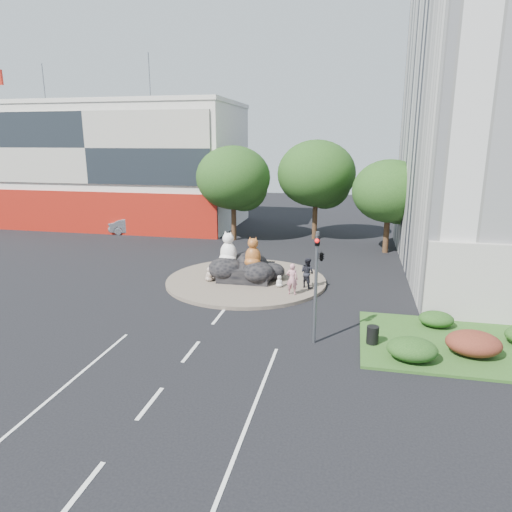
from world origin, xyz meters
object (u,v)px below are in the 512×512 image
(kitten_white, at_px, (279,281))
(litter_bin, at_px, (373,335))
(cat_tabby, at_px, (253,252))
(pedestrian_dark, at_px, (307,273))
(pedestrian_pink, at_px, (292,279))
(cat_white, at_px, (228,248))
(parked_car, at_px, (135,226))
(kitten_calico, at_px, (209,274))

(kitten_white, distance_m, litter_bin, 8.47)
(cat_tabby, xyz_separation_m, kitten_white, (1.82, -0.93, -1.47))
(kitten_white, height_order, pedestrian_dark, pedestrian_dark)
(pedestrian_dark, bearing_deg, pedestrian_pink, 99.45)
(cat_tabby, xyz_separation_m, pedestrian_dark, (3.43, -0.67, -0.93))
(cat_white, height_order, parked_car, cat_white)
(pedestrian_dark, xyz_separation_m, litter_bin, (3.58, -6.94, -0.59))
(cat_white, distance_m, kitten_white, 4.01)
(parked_car, bearing_deg, kitten_calico, -150.82)
(cat_tabby, relative_size, pedestrian_dark, 1.04)
(kitten_calico, height_order, parked_car, parked_car)
(cat_tabby, bearing_deg, pedestrian_pink, -35.40)
(cat_white, distance_m, cat_tabby, 1.69)
(cat_tabby, bearing_deg, parked_car, 140.61)
(pedestrian_dark, height_order, parked_car, pedestrian_dark)
(cat_white, xyz_separation_m, litter_bin, (8.67, -7.92, -1.63))
(cat_tabby, xyz_separation_m, litter_bin, (7.02, -7.61, -1.52))
(pedestrian_pink, relative_size, parked_car, 0.39)
(cat_white, height_order, kitten_calico, cat_white)
(kitten_calico, bearing_deg, pedestrian_pink, 29.72)
(cat_tabby, distance_m, litter_bin, 10.46)
(cat_white, bearing_deg, litter_bin, -18.08)
(pedestrian_pink, xyz_separation_m, pedestrian_dark, (0.70, 1.45, 0.00))
(pedestrian_pink, bearing_deg, parked_car, -39.09)
(kitten_white, bearing_deg, pedestrian_pink, -74.80)
(litter_bin, bearing_deg, cat_white, 137.60)
(kitten_calico, bearing_deg, parked_car, 175.71)
(pedestrian_dark, bearing_deg, parked_car, -1.88)
(kitten_calico, bearing_deg, litter_bin, 8.91)
(pedestrian_dark, bearing_deg, kitten_calico, 35.48)
(cat_white, height_order, kitten_white, cat_white)
(pedestrian_dark, bearing_deg, cat_tabby, 24.27)
(pedestrian_dark, bearing_deg, kitten_white, 44.42)
(kitten_white, height_order, litter_bin, kitten_white)
(cat_white, distance_m, kitten_calico, 2.03)
(litter_bin, bearing_deg, kitten_white, 127.88)
(cat_tabby, relative_size, kitten_calico, 2.01)
(cat_white, xyz_separation_m, kitten_white, (3.47, -1.24, -1.58))
(parked_car, bearing_deg, pedestrian_dark, -139.06)
(cat_tabby, relative_size, kitten_white, 2.55)
(parked_car, relative_size, litter_bin, 5.92)
(cat_white, relative_size, parked_car, 0.45)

